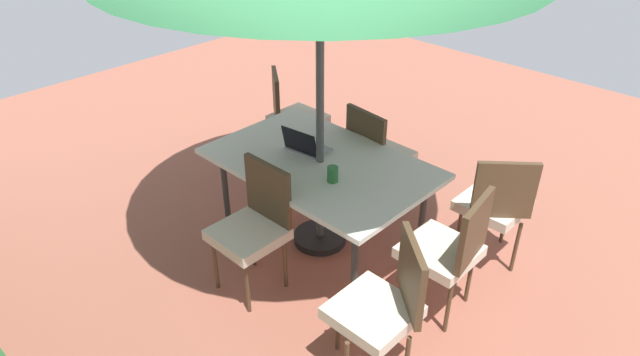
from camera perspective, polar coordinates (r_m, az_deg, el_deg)
ground_plane at (r=4.71m, az=0.00°, el=-6.46°), size 10.00×10.00×0.02m
dining_table at (r=4.30m, az=0.00°, el=1.13°), size 1.72×1.10×0.76m
chair_southeast at (r=5.54m, az=-2.90°, el=6.59°), size 0.58×0.58×0.98m
chair_southwest at (r=4.38m, az=17.53°, el=-2.40°), size 0.58×0.59×0.98m
chair_west at (r=3.84m, az=13.08°, el=-6.95°), size 0.49×0.48×0.98m
chair_south at (r=4.86m, az=5.81°, el=2.64°), size 0.47×0.48×0.98m
chair_north at (r=3.98m, az=-6.77°, el=-4.63°), size 0.46×0.46×0.98m
chair_northwest at (r=3.37m, az=6.55°, el=-12.63°), size 0.58×0.59×0.98m
laptop at (r=4.39m, az=-1.54°, el=3.30°), size 0.35×0.28×0.21m
cup at (r=3.99m, az=1.30°, el=0.39°), size 0.08×0.08×0.12m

